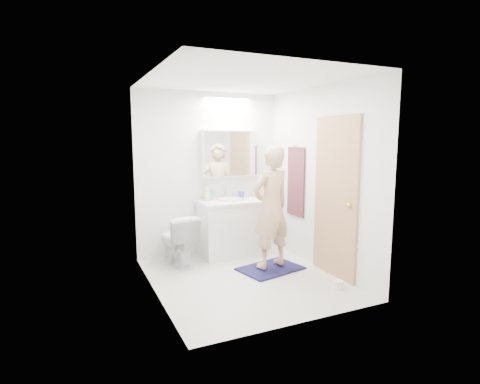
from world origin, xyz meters
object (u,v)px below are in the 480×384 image
toilet (177,240)px  soap_bottle_b (211,194)px  soap_bottle_a (207,192)px  toothbrush_cup (241,195)px  vanity_cabinet (231,229)px  person (271,207)px  medicine_cabinet (230,153)px  toilet_paper_roll (338,285)px

toilet → soap_bottle_b: 0.88m
soap_bottle_a → toothbrush_cup: 0.56m
vanity_cabinet → person: size_ratio=0.57×
person → soap_bottle_b: size_ratio=9.13×
medicine_cabinet → person: 1.23m
soap_bottle_b → toilet_paper_roll: bearing=-65.9°
soap_bottle_b → toothbrush_cup: (0.48, -0.02, -0.04)m
soap_bottle_b → person: bearing=-65.6°
toilet_paper_roll → medicine_cabinet: bearing=105.7°
soap_bottle_a → toilet_paper_roll: soap_bottle_a is taller
person → toilet_paper_roll: bearing=101.7°
soap_bottle_a → toothbrush_cup: size_ratio=2.38×
person → toilet: bearing=-45.6°
toilet_paper_roll → vanity_cabinet: bearing=109.6°
vanity_cabinet → toilet_paper_roll: (0.61, -1.72, -0.34)m
soap_bottle_b → toothbrush_cup: soap_bottle_b is taller
medicine_cabinet → soap_bottle_b: medicine_cabinet is taller
toilet → soap_bottle_b: (0.62, 0.30, 0.55)m
medicine_cabinet → person: medicine_cabinet is taller
vanity_cabinet → toothbrush_cup: (0.24, 0.16, 0.48)m
vanity_cabinet → soap_bottle_b: soap_bottle_b is taller
medicine_cabinet → toilet_paper_roll: 2.47m
toilet_paper_roll → toothbrush_cup: bearing=101.1°
toilet → toothbrush_cup: 1.24m
vanity_cabinet → medicine_cabinet: medicine_cabinet is taller
person → toilet_paper_roll: (0.40, -0.90, -0.79)m
vanity_cabinet → toothbrush_cup: 0.56m
medicine_cabinet → toilet_paper_roll: (0.54, -1.93, -1.45)m
toilet_paper_roll → toilet: bearing=132.4°
medicine_cabinet → toothbrush_cup: medicine_cabinet is taller
soap_bottle_b → medicine_cabinet: bearing=5.6°
vanity_cabinet → person: person is taller
medicine_cabinet → soap_bottle_a: medicine_cabinet is taller
person → soap_bottle_b: person is taller
vanity_cabinet → toilet: vanity_cabinet is taller
soap_bottle_a → soap_bottle_b: bearing=20.7°
toilet → soap_bottle_b: size_ratio=4.06×
person → toilet_paper_roll: person is taller
medicine_cabinet → toothbrush_cup: (0.17, -0.05, -0.63)m
toilet → vanity_cabinet: bearing=178.3°
person → soap_bottle_b: (-0.45, 1.00, 0.06)m
medicine_cabinet → toilet_paper_roll: bearing=-74.3°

